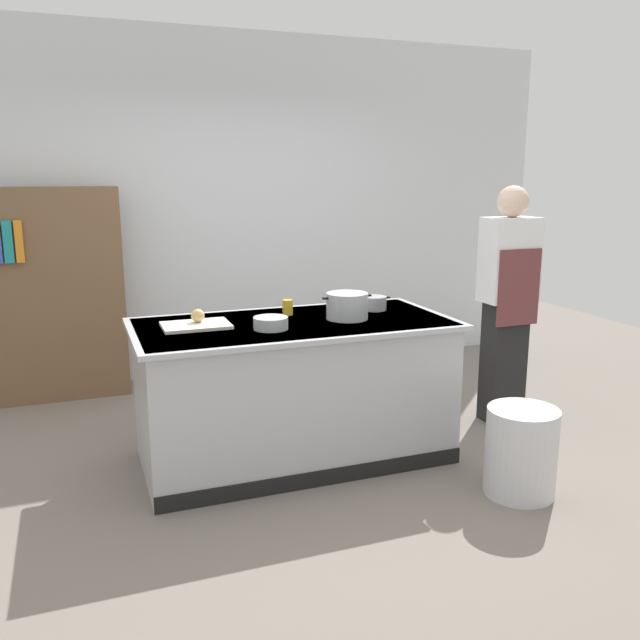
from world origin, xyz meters
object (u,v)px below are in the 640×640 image
Objects in this scene: onion at (198,316)px; sauce_pan at (374,303)px; juice_cup at (288,307)px; stock_pot at (347,306)px; bookshelf at (52,295)px; mixing_bowl at (271,323)px; trash_bin at (521,451)px; person_chef at (507,300)px.

onion is 0.35× the size of sauce_pan.
onion is 0.82× the size of juice_cup.
stock_pot is at bearing -145.15° from sauce_pan.
bookshelf reaches higher than juice_cup.
bookshelf is (-0.86, 1.69, -0.11)m from onion.
trash_bin is (1.24, -0.79, -0.68)m from mixing_bowl.
mixing_bowl is (-0.81, -0.30, -0.01)m from sauce_pan.
stock_pot reaches higher than onion.
bookshelf is (-2.48, 2.73, 0.60)m from trash_bin.
person_chef is (1.31, 0.13, -0.07)m from stock_pot.
mixing_bowl is at bearing 89.31° from person_chef.
stock_pot is 0.55m from mixing_bowl.
mixing_bowl is at bearing -159.83° from sauce_pan.
bookshelf is (-1.78, 1.84, -0.13)m from stock_pot.
bookshelf is at bearing 116.91° from onion.
juice_cup is 1.68m from trash_bin.
stock_pot is at bearing -37.43° from juice_cup.
trash_bin is at bearing -51.68° from stock_pot.
bookshelf is at bearing 53.12° from person_chef.
stock_pot reaches higher than mixing_bowl.
bookshelf is (-3.09, 1.70, -0.06)m from person_chef.
juice_cup is at bearing 78.10° from person_chef.
sauce_pan reaches higher than mixing_bowl.
stock_pot is at bearing 128.32° from trash_bin.
trash_bin is (1.62, -1.04, -0.71)m from onion.
mixing_bowl is (0.39, -0.25, -0.02)m from onion.
sauce_pan is (1.20, 0.05, -0.01)m from onion.
juice_cup reaches higher than mixing_bowl.
stock_pot is 1.42× the size of sauce_pan.
sauce_pan is at bearing 78.48° from person_chef.
stock_pot is 2.56m from bookshelf.
person_chef is (1.62, -0.11, -0.04)m from juice_cup.
mixing_bowl reaches higher than trash_bin.
person_chef is (0.60, 1.02, 0.66)m from trash_bin.
person_chef is at bearing -0.31° from onion.
trash_bin is 0.30× the size of bookshelf.
onion is 0.93m from stock_pot.
juice_cup is at bearing 175.41° from sauce_pan.
onion is 2.05m from trash_bin.
juice_cup is 0.06× the size of bookshelf.
person_chef is at bearing 5.73° from stock_pot.
bookshelf reaches higher than trash_bin.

